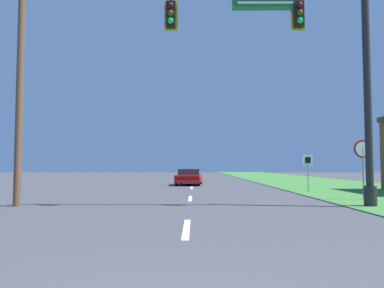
# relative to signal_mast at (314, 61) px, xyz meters

# --- Properties ---
(grass_verge_right) EXTENTS (10.00, 110.00, 0.04)m
(grass_verge_right) POSITION_rel_signal_mast_xyz_m (5.99, 19.40, -5.22)
(grass_verge_right) COLOR #428438
(grass_verge_right) RESTS_ON ground
(road_center_line) EXTENTS (0.16, 34.80, 0.01)m
(road_center_line) POSITION_rel_signal_mast_xyz_m (-4.51, 11.40, -5.23)
(road_center_line) COLOR silver
(road_center_line) RESTS_ON ground
(signal_mast) EXTENTS (8.36, 0.47, 8.62)m
(signal_mast) POSITION_rel_signal_mast_xyz_m (0.00, 0.00, 0.00)
(signal_mast) COLOR #232326
(signal_mast) RESTS_ON grass_verge_right
(car_ahead) EXTENTS (2.10, 4.66, 1.19)m
(car_ahead) POSITION_rel_signal_mast_xyz_m (-4.71, 15.44, -4.63)
(car_ahead) COLOR black
(car_ahead) RESTS_ON ground
(stop_sign) EXTENTS (0.76, 0.07, 2.50)m
(stop_sign) POSITION_rel_signal_mast_xyz_m (2.78, 2.47, -3.37)
(stop_sign) COLOR gray
(stop_sign) RESTS_ON grass_verge_right
(route_sign_post) EXTENTS (0.55, 0.06, 2.03)m
(route_sign_post) POSITION_rel_signal_mast_xyz_m (1.99, 7.55, -3.71)
(route_sign_post) COLOR gray
(route_sign_post) RESTS_ON grass_verge_right
(utility_pole_near) EXTENTS (1.80, 0.26, 9.19)m
(utility_pole_near) POSITION_rel_signal_mast_xyz_m (-10.73, 0.20, -0.49)
(utility_pole_near) COLOR brown
(utility_pole_near) RESTS_ON ground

